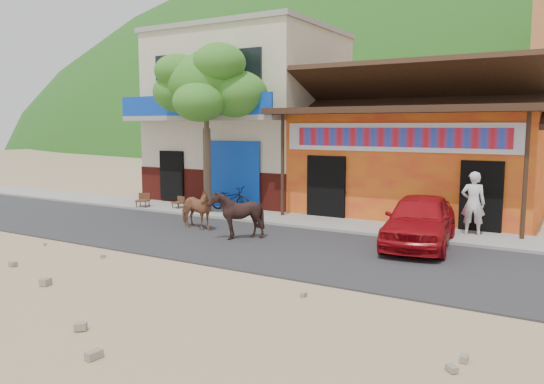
{
  "coord_description": "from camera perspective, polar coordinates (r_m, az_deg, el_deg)",
  "views": [
    {
      "loc": [
        7.21,
        -9.43,
        3.21
      ],
      "look_at": [
        -0.2,
        3.0,
        1.4
      ],
      "focal_mm": 35.0,
      "sensor_mm": 36.0,
      "label": 1
    }
  ],
  "objects": [
    {
      "name": "road",
      "position": [
        14.3,
        -0.35,
        -5.76
      ],
      "size": [
        60.0,
        5.0,
        0.04
      ],
      "primitive_type": "cube",
      "color": "#28282B",
      "rests_on": "ground"
    },
    {
      "name": "red_car",
      "position": [
        14.58,
        15.59,
        -2.93
      ],
      "size": [
        2.14,
        4.23,
        1.38
      ],
      "primitive_type": "imported",
      "rotation": [
        0.0,
        0.0,
        0.13
      ],
      "color": "#A30B13",
      "rests_on": "road"
    },
    {
      "name": "cafe_chair_right",
      "position": [
        20.33,
        -10.08,
        -0.57
      ],
      "size": [
        0.42,
        0.42,
        0.81
      ],
      "primitive_type": null,
      "rotation": [
        0.0,
        0.0,
        -0.13
      ],
      "color": "#472E17",
      "rests_on": "sidewalk"
    },
    {
      "name": "dance_club",
      "position": [
        20.16,
        15.76,
        2.85
      ],
      "size": [
        8.0,
        6.0,
        3.6
      ],
      "primitive_type": "cube",
      "color": "orange",
      "rests_on": "ground"
    },
    {
      "name": "cafe_building",
      "position": [
        23.22,
        -2.42,
        7.84
      ],
      "size": [
        7.0,
        6.0,
        7.0
      ],
      "primitive_type": "cube",
      "color": "beige",
      "rests_on": "ground"
    },
    {
      "name": "ground",
      "position": [
        12.3,
        -6.45,
        -8.05
      ],
      "size": [
        120.0,
        120.0,
        0.0
      ],
      "primitive_type": "plane",
      "color": "#9E825B",
      "rests_on": "ground"
    },
    {
      "name": "cafe_chair_left",
      "position": [
        20.87,
        -13.76,
        -0.24
      ],
      "size": [
        0.6,
        0.6,
        0.97
      ],
      "primitive_type": null,
      "rotation": [
        0.0,
        0.0,
        0.4
      ],
      "color": "#4F2D1A",
      "rests_on": "sidewalk"
    },
    {
      "name": "tree",
      "position": [
        19.27,
        -7.05,
        6.81
      ],
      "size": [
        3.0,
        3.0,
        6.0
      ],
      "primitive_type": null,
      "color": "#2D721E",
      "rests_on": "sidewalk"
    },
    {
      "name": "pedestrian",
      "position": [
        16.12,
        20.82,
        -1.12
      ],
      "size": [
        0.73,
        0.55,
        1.82
      ],
      "primitive_type": "imported",
      "rotation": [
        0.0,
        0.0,
        3.34
      ],
      "color": "white",
      "rests_on": "sidewalk"
    },
    {
      "name": "cow_dark",
      "position": [
        14.91,
        -3.85,
        -2.44
      ],
      "size": [
        1.34,
        1.21,
        1.39
      ],
      "primitive_type": "imported",
      "rotation": [
        0.0,
        0.0,
        -1.5
      ],
      "color": "black",
      "rests_on": "road"
    },
    {
      "name": "cow_tan",
      "position": [
        16.54,
        -8.33,
        -1.82
      ],
      "size": [
        1.55,
        0.89,
        1.23
      ],
      "primitive_type": "imported",
      "rotation": [
        0.0,
        0.0,
        1.41
      ],
      "color": "#9B603E",
      "rests_on": "road"
    },
    {
      "name": "sidewalk",
      "position": [
        17.32,
        5.66,
        -3.38
      ],
      "size": [
        60.0,
        2.0,
        0.12
      ],
      "primitive_type": "cube",
      "color": "gray",
      "rests_on": "ground"
    },
    {
      "name": "scooter",
      "position": [
        19.55,
        -4.53,
        -0.68
      ],
      "size": [
        1.71,
        0.68,
        0.88
      ],
      "primitive_type": "imported",
      "rotation": [
        0.0,
        0.0,
        1.63
      ],
      "color": "black",
      "rests_on": "sidewalk"
    },
    {
      "name": "hillside",
      "position": [
        80.24,
        26.13,
        12.7
      ],
      "size": [
        100.0,
        40.0,
        24.0
      ],
      "primitive_type": "ellipsoid",
      "color": "#194C14",
      "rests_on": "ground"
    }
  ]
}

